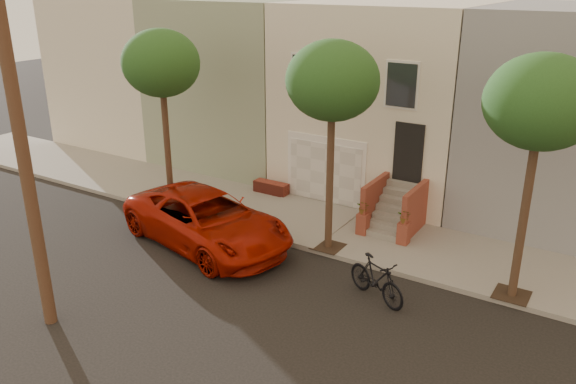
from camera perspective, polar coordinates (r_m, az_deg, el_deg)
The scene contains 9 objects.
ground at distance 15.77m, azimuth -6.15°, elevation -10.30°, with size 90.00×90.00×0.00m, color black.
sidewalk at distance 19.72m, azimuth 3.39°, elevation -3.33°, with size 40.00×3.70×0.15m, color gray.
house_row at distance 23.75m, azimuth 10.45°, elevation 9.56°, with size 33.10×11.70×7.00m.
tree_left at distance 20.31m, azimuth -12.43°, elevation 12.20°, with size 2.70×2.57×6.30m.
tree_mid at distance 16.51m, azimuth 4.41°, elevation 10.76°, with size 2.70×2.57×6.30m.
tree_right at distance 14.84m, azimuth 23.74°, elevation 7.96°, with size 2.70×2.57×6.30m.
utility_pole at distance 7.90m, azimuth 25.86°, elevation -3.01°, with size 23.60×1.22×10.00m.
pickup_truck at distance 18.38m, azimuth -8.02°, elevation -2.73°, with size 2.81×6.09×1.69m, color #A01201.
motorcycle at distance 15.47m, azimuth 8.72°, elevation -8.49°, with size 0.57×2.01×1.21m, color black.
Camera 1 is at (8.51, -10.53, 8.08)m, focal length 36.03 mm.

